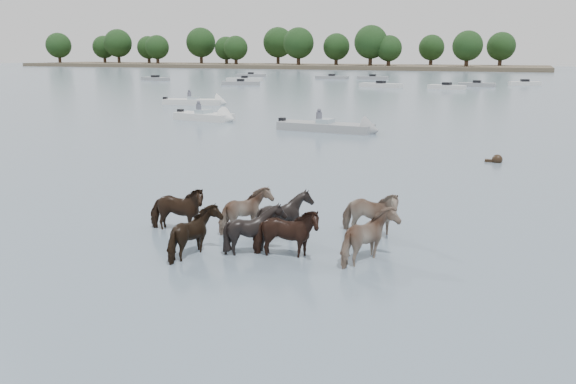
% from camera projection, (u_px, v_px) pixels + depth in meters
% --- Properties ---
extents(ground, '(400.00, 400.00, 0.00)m').
position_uv_depth(ground, '(294.00, 257.00, 13.25)').
color(ground, slate).
rests_on(ground, ground).
extents(shoreline, '(160.00, 30.00, 1.00)m').
position_uv_depth(shoreline, '(262.00, 66.00, 173.77)').
color(shoreline, '#4C4233').
rests_on(shoreline, ground).
extents(pony_herd, '(6.78, 4.30, 1.38)m').
position_uv_depth(pony_herd, '(273.00, 225.00, 13.98)').
color(pony_herd, black).
rests_on(pony_herd, ground).
extents(swimming_pony, '(0.72, 0.44, 0.44)m').
position_uv_depth(swimming_pony, '(496.00, 160.00, 24.62)').
color(swimming_pony, black).
rests_on(swimming_pony, ground).
extents(motorboat_a, '(4.91, 2.23, 1.92)m').
position_uv_depth(motorboat_a, '(212.00, 117.00, 39.53)').
color(motorboat_a, silver).
rests_on(motorboat_a, ground).
extents(motorboat_b, '(6.40, 1.96, 1.92)m').
position_uv_depth(motorboat_b, '(338.00, 128.00, 34.03)').
color(motorboat_b, gray).
rests_on(motorboat_b, ground).
extents(motorboat_f, '(5.90, 2.97, 1.92)m').
position_uv_depth(motorboat_f, '(202.00, 102.00, 51.49)').
color(motorboat_f, silver).
rests_on(motorboat_f, ground).
extents(distant_flotilla, '(107.37, 28.59, 0.93)m').
position_uv_depth(distant_flotilla, '(470.00, 83.00, 81.94)').
color(distant_flotilla, gray).
rests_on(distant_flotilla, ground).
extents(treeline, '(147.74, 22.66, 12.11)m').
position_uv_depth(treeline, '(247.00, 45.00, 173.29)').
color(treeline, '#382619').
rests_on(treeline, ground).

